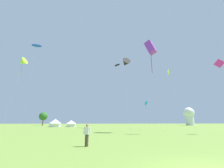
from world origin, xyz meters
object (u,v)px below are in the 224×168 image
kite_lime_diamond (168,73)px  kite_purple_box (150,48)px  kite_blue_parafoil (37,46)px  kite_black_delta (125,63)px  observatory_dome (189,115)px  person_spectator (87,135)px  kite_cyan_diamond (146,104)px  festival_tent_right (55,123)px  festival_tent_center (71,123)px  kite_magenta_diamond (219,64)px  tree_distant_left (43,116)px  kite_black_parafoil (117,65)px  kite_lime_delta (22,62)px

kite_lime_diamond → kite_purple_box: kite_purple_box is taller
kite_blue_parafoil → kite_black_delta: bearing=-10.6°
kite_purple_box → observatory_dome: bearing=51.5°
kite_purple_box → person_spectator: (-12.46, -15.53, -16.76)m
kite_blue_parafoil → person_spectator: bearing=-63.0°
kite_cyan_diamond → festival_tent_right: kite_cyan_diamond is taller
kite_black_delta → festival_tent_center: bearing=142.7°
kite_magenta_diamond → tree_distant_left: bearing=127.2°
kite_lime_diamond → kite_blue_parafoil: 49.70m
kite_black_parafoil → observatory_dome: 61.57m
kite_black_parafoil → kite_lime_delta: size_ratio=1.31×
kite_black_delta → person_spectator: size_ratio=14.31×
kite_magenta_diamond → person_spectator: bearing=-156.4°
kite_cyan_diamond → kite_purple_box: bearing=-103.2°
kite_lime_diamond → tree_distant_left: bearing=132.5°
kite_black_delta → tree_distant_left: kite_black_delta is taller
kite_lime_delta → person_spectator: kite_lime_delta is taller
kite_cyan_diamond → kite_magenta_diamond: bearing=-67.4°
kite_lime_diamond → festival_tent_center: bearing=135.4°
kite_blue_parafoil → kite_lime_delta: bearing=-78.6°
festival_tent_center → observatory_dome: 71.27m
kite_blue_parafoil → festival_tent_center: kite_blue_parafoil is taller
kite_magenta_diamond → kite_black_parafoil: (-13.46, 33.04, 12.15)m
kite_lime_diamond → person_spectator: bearing=-130.7°
kite_magenta_diamond → observatory_dome: kite_magenta_diamond is taller
festival_tent_center → kite_lime_diamond: bearing=-44.6°
festival_tent_center → kite_black_delta: bearing=-37.3°
kite_blue_parafoil → tree_distant_left: size_ratio=4.31×
kite_purple_box → kite_magenta_diamond: (10.60, -5.47, -5.55)m
kite_blue_parafoil → person_spectator: size_ratio=18.30×
person_spectator → festival_tent_right: size_ratio=0.36×
kite_blue_parafoil → kite_black_delta: 35.39m
kite_magenta_diamond → kite_black_parafoil: bearing=112.2°
kite_purple_box → observatory_dome: 76.20m
kite_purple_box → festival_tent_center: (-20.72, 36.92, -16.15)m
kite_black_parafoil → person_spectator: (-9.60, -43.09, -23.36)m
person_spectator → kite_magenta_diamond: bearing=23.6°
kite_lime_diamond → kite_lime_delta: kite_lime_delta is taller
kite_cyan_diamond → kite_black_delta: bearing=112.9°
kite_black_parafoil → festival_tent_right: size_ratio=5.22×
kite_cyan_diamond → tree_distant_left: size_ratio=1.08×
kite_lime_diamond → kite_blue_parafoil: (-42.78, 19.57, 16.03)m
kite_lime_diamond → festival_tent_center: size_ratio=3.96×
kite_magenta_diamond → kite_lime_delta: bearing=157.1°
festival_tent_right → festival_tent_center: size_ratio=1.17×
kite_black_delta → kite_lime_delta: kite_black_delta is taller
festival_tent_right → tree_distant_left: bearing=117.3°
kite_lime_delta → kite_cyan_diamond: (34.44, 0.50, -10.71)m
festival_tent_center → kite_purple_box: bearing=-60.7°
observatory_dome → festival_tent_right: bearing=-163.4°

